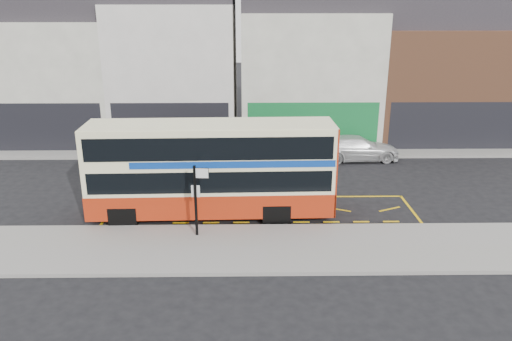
{
  "coord_description": "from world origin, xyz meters",
  "views": [
    {
      "loc": [
        -0.54,
        -19.74,
        9.22
      ],
      "look_at": [
        -0.23,
        2.0,
        1.8
      ],
      "focal_mm": 35.0,
      "sensor_mm": 36.0,
      "label": 1
    }
  ],
  "objects_px": {
    "car_grey": "(232,155)",
    "car_white": "(357,148)",
    "street_tree_right": "(390,86)",
    "bus_stop_post": "(197,194)",
    "double_decker_bus": "(212,169)",
    "car_silver": "(156,152)"
  },
  "relations": [
    {
      "from": "street_tree_right",
      "to": "bus_stop_post",
      "type": "bearing_deg",
      "value": -129.87
    },
    {
      "from": "bus_stop_post",
      "to": "car_white",
      "type": "distance_m",
      "value": 13.62
    },
    {
      "from": "double_decker_bus",
      "to": "car_white",
      "type": "xyz_separation_m",
      "value": [
        8.17,
        8.24,
        -1.51
      ]
    },
    {
      "from": "bus_stop_post",
      "to": "car_grey",
      "type": "height_order",
      "value": "bus_stop_post"
    },
    {
      "from": "bus_stop_post",
      "to": "street_tree_right",
      "type": "relative_size",
      "value": 0.5
    },
    {
      "from": "street_tree_right",
      "to": "car_white",
      "type": "bearing_deg",
      "value": -131.36
    },
    {
      "from": "double_decker_bus",
      "to": "car_grey",
      "type": "height_order",
      "value": "double_decker_bus"
    },
    {
      "from": "double_decker_bus",
      "to": "street_tree_right",
      "type": "relative_size",
      "value": 1.8
    },
    {
      "from": "bus_stop_post",
      "to": "street_tree_right",
      "type": "xyz_separation_m",
      "value": [
        11.1,
        13.29,
        2.13
      ]
    },
    {
      "from": "car_white",
      "to": "street_tree_right",
      "type": "relative_size",
      "value": 0.85
    },
    {
      "from": "double_decker_bus",
      "to": "street_tree_right",
      "type": "xyz_separation_m",
      "value": [
        10.64,
        11.05,
        1.82
      ]
    },
    {
      "from": "double_decker_bus",
      "to": "car_grey",
      "type": "xyz_separation_m",
      "value": [
        0.64,
        7.28,
        -1.62
      ]
    },
    {
      "from": "car_silver",
      "to": "car_grey",
      "type": "distance_m",
      "value": 4.61
    },
    {
      "from": "bus_stop_post",
      "to": "car_grey",
      "type": "relative_size",
      "value": 0.78
    },
    {
      "from": "double_decker_bus",
      "to": "bus_stop_post",
      "type": "distance_m",
      "value": 2.31
    },
    {
      "from": "car_grey",
      "to": "car_white",
      "type": "distance_m",
      "value": 7.58
    },
    {
      "from": "double_decker_bus",
      "to": "car_grey",
      "type": "bearing_deg",
      "value": 83.49
    },
    {
      "from": "car_silver",
      "to": "car_grey",
      "type": "bearing_deg",
      "value": -89.63
    },
    {
      "from": "bus_stop_post",
      "to": "car_grey",
      "type": "xyz_separation_m",
      "value": [
        1.1,
        9.52,
        -1.31
      ]
    },
    {
      "from": "car_grey",
      "to": "car_white",
      "type": "relative_size",
      "value": 0.75
    },
    {
      "from": "bus_stop_post",
      "to": "street_tree_right",
      "type": "height_order",
      "value": "street_tree_right"
    },
    {
      "from": "double_decker_bus",
      "to": "car_white",
      "type": "bearing_deg",
      "value": 43.78
    }
  ]
}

